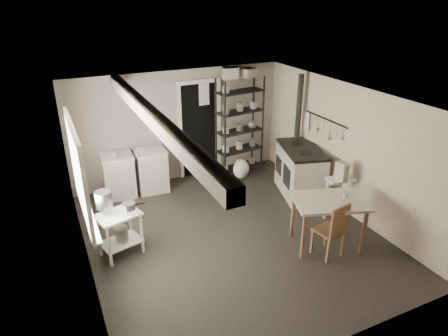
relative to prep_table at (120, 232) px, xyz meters
name	(u,v)px	position (x,y,z in m)	size (l,w,h in m)	color
floor	(232,235)	(1.76, -0.25, -0.40)	(5.00, 5.00, 0.00)	black
ceiling	(233,99)	(1.76, -0.25, 1.90)	(5.00, 5.00, 0.00)	beige
wall_back	(179,126)	(1.76, 2.25, 0.75)	(4.50, 0.02, 2.30)	gray
wall_front	(339,264)	(1.76, -2.75, 0.75)	(4.50, 0.02, 2.30)	gray
wall_left	(80,202)	(-0.49, -0.25, 0.75)	(0.02, 5.00, 2.30)	gray
wall_right	(346,150)	(4.01, -0.25, 0.75)	(0.02, 5.00, 2.30)	gray
window	(77,172)	(-0.46, -0.05, 1.10)	(0.12, 1.76, 1.28)	silver
doorway	(200,131)	(2.21, 2.22, 0.60)	(0.96, 0.10, 2.08)	silver
ceiling_beam	(152,116)	(0.56, -0.25, 1.80)	(0.18, 5.00, 0.18)	silver
wallpaper_panel	(346,150)	(4.00, -0.25, 0.75)	(0.01, 5.00, 2.30)	beige
utensil_rail	(325,119)	(3.95, 0.35, 1.15)	(0.06, 1.20, 0.44)	#AAAAAC
prep_table	(120,232)	(0.00, 0.00, 0.00)	(0.62, 0.44, 0.71)	silver
stockpot	(104,200)	(-0.16, 0.09, 0.54)	(0.24, 0.24, 0.26)	#AAAAAC
saucepan	(129,206)	(0.16, -0.08, 0.45)	(0.19, 0.19, 0.10)	#AAAAAC
bucket	(122,234)	(0.01, -0.05, -0.02)	(0.20, 0.20, 0.22)	#AAAAAC
base_cabinets	(135,171)	(0.70, 1.93, 0.06)	(1.30, 0.56, 0.85)	beige
mixing_bowl	(139,147)	(0.82, 1.94, 0.55)	(0.25, 0.25, 0.06)	silver
counter_cup	(114,152)	(0.33, 1.85, 0.57)	(0.12, 0.12, 0.09)	silver
shelf_rack	(239,132)	(2.99, 1.90, 0.55)	(1.00, 0.39, 2.12)	black
shelf_jar	(227,115)	(2.69, 1.91, 0.98)	(0.09, 0.09, 0.21)	silver
storage_box_a	(230,83)	(2.76, 1.92, 1.61)	(0.31, 0.27, 0.21)	beige
storage_box_b	(248,83)	(3.14, 1.87, 1.59)	(0.27, 0.25, 0.18)	beige
stove	(300,173)	(3.62, 0.52, 0.04)	(0.68, 1.23, 0.97)	beige
stovepipe	(299,109)	(3.82, 0.99, 1.19)	(0.11, 0.11, 1.42)	black
side_ledge	(338,195)	(3.71, -0.51, 0.03)	(0.50, 0.27, 0.76)	silver
oats_box	(342,166)	(3.68, -0.55, 0.61)	(0.13, 0.21, 0.32)	beige
work_table	(327,225)	(2.98, -1.13, -0.02)	(1.07, 0.75, 0.82)	beige
table_cup	(345,198)	(3.24, -1.18, 0.41)	(0.10, 0.10, 0.09)	silver
chair	(329,227)	(2.85, -1.34, 0.08)	(0.38, 0.40, 0.91)	brown
flour_sack	(241,168)	(2.90, 1.63, -0.16)	(0.36, 0.30, 0.43)	silver
floor_crock	(307,208)	(3.34, -0.16, -0.33)	(0.12, 0.12, 0.15)	silver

